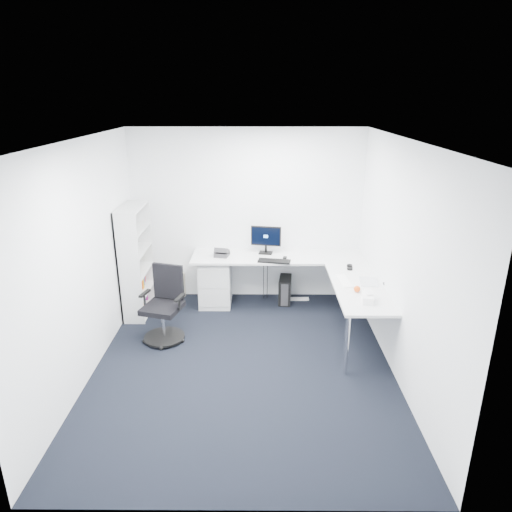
{
  "coord_description": "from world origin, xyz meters",
  "views": [
    {
      "loc": [
        0.19,
        -4.86,
        3.14
      ],
      "look_at": [
        0.15,
        1.05,
        1.05
      ],
      "focal_mm": 32.0,
      "sensor_mm": 36.0,
      "label": 1
    }
  ],
  "objects_px": {
    "bookshelf": "(136,261)",
    "task_chair": "(162,306)",
    "monitor": "(266,240)",
    "laptop": "(369,274)",
    "l_desk": "(283,289)"
  },
  "relations": [
    {
      "from": "bookshelf",
      "to": "monitor",
      "type": "xyz_separation_m",
      "value": [
        1.92,
        0.41,
        0.21
      ]
    },
    {
      "from": "bookshelf",
      "to": "task_chair",
      "type": "distance_m",
      "value": 1.06
    },
    {
      "from": "bookshelf",
      "to": "task_chair",
      "type": "height_order",
      "value": "bookshelf"
    },
    {
      "from": "laptop",
      "to": "task_chair",
      "type": "bearing_deg",
      "value": -171.99
    },
    {
      "from": "bookshelf",
      "to": "l_desk",
      "type": "bearing_deg",
      "value": -1.32
    },
    {
      "from": "bookshelf",
      "to": "laptop",
      "type": "distance_m",
      "value": 3.35
    },
    {
      "from": "l_desk",
      "to": "bookshelf",
      "type": "height_order",
      "value": "bookshelf"
    },
    {
      "from": "monitor",
      "to": "task_chair",
      "type": "bearing_deg",
      "value": -128.23
    },
    {
      "from": "monitor",
      "to": "laptop",
      "type": "bearing_deg",
      "value": -31.53
    },
    {
      "from": "l_desk",
      "to": "bookshelf",
      "type": "relative_size",
      "value": 1.68
    },
    {
      "from": "bookshelf",
      "to": "task_chair",
      "type": "bearing_deg",
      "value": -58.11
    },
    {
      "from": "l_desk",
      "to": "monitor",
      "type": "height_order",
      "value": "monitor"
    },
    {
      "from": "l_desk",
      "to": "bookshelf",
      "type": "xyz_separation_m",
      "value": [
        -2.17,
        0.05,
        0.42
      ]
    },
    {
      "from": "monitor",
      "to": "laptop",
      "type": "height_order",
      "value": "monitor"
    },
    {
      "from": "l_desk",
      "to": "monitor",
      "type": "bearing_deg",
      "value": 118.86
    }
  ]
}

